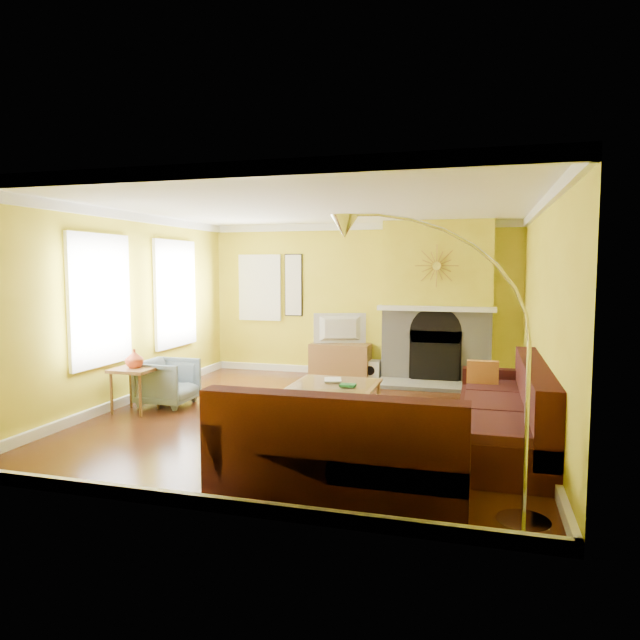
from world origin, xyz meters
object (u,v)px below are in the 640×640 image
(sectional_sofa, at_px, (403,406))
(coffee_table, at_px, (334,400))
(media_console, at_px, (340,360))
(arc_lamp, at_px, (440,369))
(armchair, at_px, (168,382))
(side_table, at_px, (135,390))

(sectional_sofa, xyz_separation_m, coffee_table, (-1.02, 1.03, -0.24))
(media_console, height_order, arc_lamp, arc_lamp)
(media_console, xyz_separation_m, armchair, (-1.82, -2.72, 0.03))
(armchair, distance_m, arc_lamp, 4.80)
(armchair, xyz_separation_m, side_table, (-0.23, -0.44, -0.03))
(coffee_table, relative_size, armchair, 1.53)
(media_console, bearing_deg, arc_lamp, -68.90)
(sectional_sofa, bearing_deg, coffee_table, 134.56)
(media_console, distance_m, side_table, 3.77)
(coffee_table, bearing_deg, sectional_sofa, -45.44)
(sectional_sofa, xyz_separation_m, armchair, (-3.41, 0.98, -0.13))
(arc_lamp, bearing_deg, coffee_table, 119.02)
(coffee_table, xyz_separation_m, armchair, (-2.39, -0.05, 0.11))
(arc_lamp, bearing_deg, sectional_sofa, 106.21)
(coffee_table, relative_size, side_table, 1.84)
(side_table, xyz_separation_m, arc_lamp, (4.13, -2.23, 0.86))
(side_table, bearing_deg, sectional_sofa, -8.45)
(coffee_table, height_order, media_console, media_console)
(media_console, relative_size, armchair, 1.48)
(media_console, bearing_deg, sectional_sofa, -66.78)
(coffee_table, relative_size, media_console, 1.03)
(armchair, relative_size, arc_lamp, 0.31)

